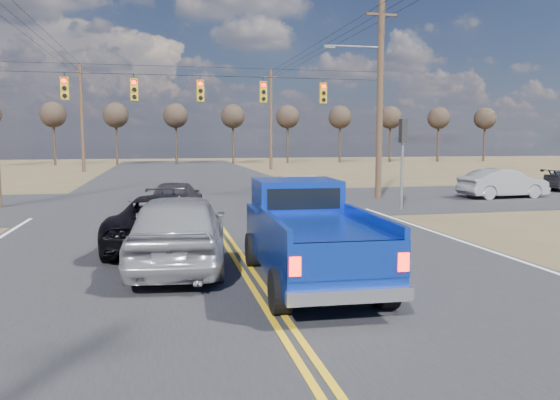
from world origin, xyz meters
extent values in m
plane|color=brown|center=(0.00, 0.00, 0.00)|extent=(160.00, 160.00, 0.00)
cube|color=#28282B|center=(0.00, 10.00, 0.00)|extent=(14.00, 120.00, 0.02)
cube|color=#28282B|center=(0.00, 18.00, 0.00)|extent=(120.00, 12.00, 0.02)
cylinder|color=#473323|center=(9.00, 18.00, 5.00)|extent=(0.32, 0.32, 10.00)
cube|color=#473323|center=(9.00, 18.00, 9.20)|extent=(1.60, 0.12, 0.12)
cylinder|color=black|center=(0.00, 18.00, 6.00)|extent=(18.00, 0.02, 0.02)
cylinder|color=black|center=(0.00, 18.00, 6.40)|extent=(18.00, 0.02, 0.02)
cube|color=#B28C14|center=(-6.00, 18.00, 5.30)|extent=(0.34, 0.24, 1.00)
cylinder|color=#FF0C05|center=(-6.00, 17.86, 5.63)|extent=(0.20, 0.06, 0.20)
cylinder|color=black|center=(-6.00, 17.86, 5.30)|extent=(0.20, 0.06, 0.20)
cylinder|color=black|center=(-6.00, 17.86, 4.97)|extent=(0.20, 0.06, 0.20)
cube|color=black|center=(-6.00, 17.83, 5.74)|extent=(0.24, 0.14, 0.03)
cube|color=#B28C14|center=(-3.00, 18.00, 5.30)|extent=(0.34, 0.24, 1.00)
cylinder|color=#FF0C05|center=(-3.00, 17.86, 5.63)|extent=(0.20, 0.06, 0.20)
cylinder|color=black|center=(-3.00, 17.86, 5.30)|extent=(0.20, 0.06, 0.20)
cylinder|color=black|center=(-3.00, 17.86, 4.97)|extent=(0.20, 0.06, 0.20)
cube|color=black|center=(-3.00, 17.83, 5.74)|extent=(0.24, 0.14, 0.03)
cube|color=#B28C14|center=(0.00, 18.00, 5.30)|extent=(0.34, 0.24, 1.00)
cylinder|color=#FF0C05|center=(0.00, 17.86, 5.63)|extent=(0.20, 0.06, 0.20)
cylinder|color=black|center=(0.00, 17.86, 5.30)|extent=(0.20, 0.06, 0.20)
cylinder|color=black|center=(0.00, 17.86, 4.97)|extent=(0.20, 0.06, 0.20)
cube|color=black|center=(0.00, 17.83, 5.74)|extent=(0.24, 0.14, 0.03)
cube|color=#B28C14|center=(3.00, 18.00, 5.30)|extent=(0.34, 0.24, 1.00)
cylinder|color=#FF0C05|center=(3.00, 17.86, 5.63)|extent=(0.20, 0.06, 0.20)
cylinder|color=black|center=(3.00, 17.86, 5.30)|extent=(0.20, 0.06, 0.20)
cylinder|color=black|center=(3.00, 17.86, 4.97)|extent=(0.20, 0.06, 0.20)
cube|color=black|center=(3.00, 17.83, 5.74)|extent=(0.24, 0.14, 0.03)
cube|color=#B28C14|center=(6.00, 18.00, 5.30)|extent=(0.34, 0.24, 1.00)
cylinder|color=#FF0C05|center=(6.00, 17.86, 5.63)|extent=(0.20, 0.06, 0.20)
cylinder|color=black|center=(6.00, 17.86, 5.30)|extent=(0.20, 0.06, 0.20)
cylinder|color=black|center=(6.00, 17.86, 4.97)|extent=(0.20, 0.06, 0.20)
cube|color=black|center=(6.00, 17.83, 5.74)|extent=(0.24, 0.14, 0.03)
cylinder|color=slate|center=(8.20, 13.50, 1.60)|extent=(0.12, 0.12, 3.20)
cube|color=black|center=(8.20, 13.50, 3.40)|extent=(0.24, 0.34, 1.00)
cylinder|color=slate|center=(7.60, 18.00, 7.60)|extent=(2.80, 0.10, 0.10)
cube|color=slate|center=(6.30, 18.00, 7.55)|extent=(0.55, 0.22, 0.14)
cylinder|color=#473323|center=(-9.00, 46.00, 5.00)|extent=(0.32, 0.32, 10.00)
cube|color=#473323|center=(-9.00, 46.00, 9.20)|extent=(1.60, 0.12, 0.12)
cylinder|color=#473323|center=(9.00, 46.00, 5.00)|extent=(0.32, 0.32, 10.00)
cube|color=#473323|center=(9.00, 46.00, 9.20)|extent=(1.60, 0.12, 0.12)
cylinder|color=black|center=(8.30, 17.00, 9.30)|extent=(0.02, 58.00, 0.02)
cylinder|color=black|center=(9.00, 17.00, 9.30)|extent=(0.02, 58.00, 0.02)
cylinder|color=black|center=(9.70, 17.00, 9.30)|extent=(0.02, 58.00, 0.02)
cylinder|color=#33261C|center=(-14.00, 60.00, 2.75)|extent=(0.28, 0.28, 5.50)
sphere|color=#2D231C|center=(-14.00, 60.00, 5.90)|extent=(3.00, 3.00, 3.00)
cylinder|color=#33261C|center=(-7.00, 60.00, 2.75)|extent=(0.28, 0.28, 5.50)
sphere|color=#2D231C|center=(-7.00, 60.00, 5.90)|extent=(3.00, 3.00, 3.00)
cylinder|color=#33261C|center=(0.00, 60.00, 2.75)|extent=(0.28, 0.28, 5.50)
sphere|color=#2D231C|center=(0.00, 60.00, 5.90)|extent=(3.00, 3.00, 3.00)
cylinder|color=#33261C|center=(7.00, 60.00, 2.75)|extent=(0.28, 0.28, 5.50)
sphere|color=#2D231C|center=(7.00, 60.00, 5.90)|extent=(3.00, 3.00, 3.00)
cylinder|color=#33261C|center=(14.00, 60.00, 2.75)|extent=(0.28, 0.28, 5.50)
sphere|color=#2D231C|center=(14.00, 60.00, 5.90)|extent=(3.00, 3.00, 3.00)
cylinder|color=#33261C|center=(21.00, 60.00, 2.75)|extent=(0.28, 0.28, 5.50)
sphere|color=#2D231C|center=(21.00, 60.00, 5.90)|extent=(3.00, 3.00, 3.00)
cylinder|color=#33261C|center=(28.00, 60.00, 2.75)|extent=(0.28, 0.28, 5.50)
sphere|color=#2D231C|center=(28.00, 60.00, 5.90)|extent=(3.00, 3.00, 3.00)
cylinder|color=#33261C|center=(35.00, 60.00, 2.75)|extent=(0.28, 0.28, 5.50)
sphere|color=#2D231C|center=(35.00, 60.00, 5.90)|extent=(3.00, 3.00, 3.00)
cylinder|color=#33261C|center=(42.00, 60.00, 2.75)|extent=(0.28, 0.28, 5.50)
sphere|color=#2D231C|center=(42.00, 60.00, 5.90)|extent=(3.00, 3.00, 3.00)
cylinder|color=black|center=(0.08, 0.85, 0.41)|extent=(0.36, 0.83, 0.81)
cylinder|color=black|center=(2.02, 0.77, 0.41)|extent=(0.36, 0.83, 0.81)
cylinder|color=black|center=(0.23, 4.51, 0.41)|extent=(0.36, 0.83, 0.81)
cylinder|color=black|center=(2.16, 4.43, 0.41)|extent=(0.36, 0.83, 0.81)
cube|color=#0E2FA2|center=(1.12, 2.64, 0.92)|extent=(2.25, 5.57, 1.02)
cube|color=#0E2FA2|center=(1.18, 4.12, 1.75)|extent=(1.95, 1.80, 0.73)
cube|color=black|center=(1.15, 3.27, 1.75)|extent=(1.63, 0.13, 0.46)
cube|color=#0E2FA2|center=(0.12, 1.61, 1.53)|extent=(0.23, 3.36, 0.20)
cube|color=#0E2FA2|center=(2.05, 1.54, 1.53)|extent=(0.23, 3.36, 0.20)
cube|color=#0E2FA2|center=(1.01, -0.08, 1.12)|extent=(2.04, 0.16, 0.61)
cube|color=silver|center=(1.01, -0.15, 0.56)|extent=(2.09, 0.27, 0.22)
cube|color=#FF0C05|center=(0.12, -0.09, 1.07)|extent=(0.19, 0.07, 0.31)
cube|color=#FF0C05|center=(1.91, -0.16, 1.07)|extent=(0.19, 0.07, 0.31)
imported|color=gray|center=(-1.51, 4.76, 0.91)|extent=(2.72, 5.57, 1.83)
imported|color=black|center=(-1.86, 7.37, 0.76)|extent=(3.23, 5.75, 1.52)
imported|color=white|center=(4.12, 15.50, 0.70)|extent=(1.66, 4.32, 1.40)
imported|color=#2C2C30|center=(-1.33, 14.31, 0.65)|extent=(2.57, 4.75, 1.31)
imported|color=gray|center=(15.46, 16.89, 0.76)|extent=(1.97, 4.74, 1.52)
camera|label=1|loc=(-1.89, -8.18, 3.04)|focal=35.00mm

